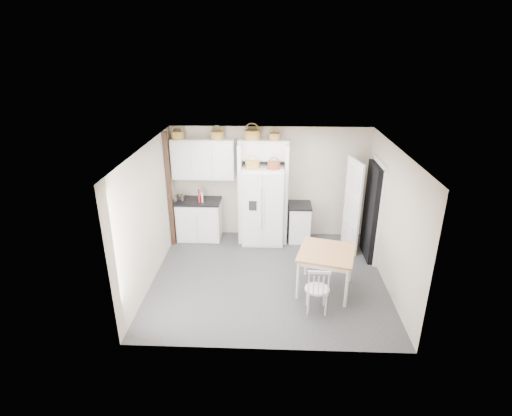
{
  "coord_description": "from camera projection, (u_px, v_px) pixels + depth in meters",
  "views": [
    {
      "loc": [
        0.04,
        -6.77,
        4.29
      ],
      "look_at": [
        -0.26,
        0.4,
        1.32
      ],
      "focal_mm": 28.0,
      "sensor_mm": 36.0,
      "label": 1
    }
  ],
  "objects": [
    {
      "name": "floor",
      "position": [
        268.0,
        277.0,
        7.89
      ],
      "size": [
        4.5,
        4.5,
        0.0
      ],
      "primitive_type": "plane",
      "color": "#262629",
      "rests_on": "ground"
    },
    {
      "name": "dining_table",
      "position": [
        325.0,
        271.0,
        7.36
      ],
      "size": [
        1.18,
        1.18,
        0.81
      ],
      "primitive_type": "cube",
      "rotation": [
        0.0,
        0.0,
        -0.25
      ],
      "color": "#9E5F38",
      "rests_on": "floor"
    },
    {
      "name": "counter_right",
      "position": [
        300.0,
        205.0,
        9.11
      ],
      "size": [
        0.52,
        0.61,
        0.04
      ],
      "primitive_type": "cube",
      "color": "black",
      "rests_on": "base_cab_right"
    },
    {
      "name": "cookbook_cream",
      "position": [
        202.0,
        197.0,
        9.04
      ],
      "size": [
        0.07,
        0.14,
        0.21
      ],
      "primitive_type": "cube",
      "rotation": [
        0.0,
        0.0,
        0.25
      ],
      "color": "silver",
      "rests_on": "counter_left"
    },
    {
      "name": "cookbook_red",
      "position": [
        199.0,
        196.0,
        9.04
      ],
      "size": [
        0.08,
        0.18,
        0.26
      ],
      "primitive_type": "cube",
      "rotation": [
        0.0,
        0.0,
        0.23
      ],
      "color": "#A41721",
      "rests_on": "counter_left"
    },
    {
      "name": "fridge_panel_right",
      "position": [
        286.0,
        193.0,
        9.01
      ],
      "size": [
        0.08,
        0.6,
        2.3
      ],
      "primitive_type": "cube",
      "color": "silver",
      "rests_on": "floor"
    },
    {
      "name": "wall_right",
      "position": [
        392.0,
        220.0,
        7.31
      ],
      "size": [
        0.0,
        4.0,
        4.0
      ],
      "primitive_type": "plane",
      "rotation": [
        1.57,
        0.0,
        -1.57
      ],
      "color": "#AF9D8B",
      "rests_on": "floor"
    },
    {
      "name": "upper_cabinet",
      "position": [
        203.0,
        159.0,
        8.91
      ],
      "size": [
        1.4,
        0.34,
        0.9
      ],
      "primitive_type": "cube",
      "color": "silver",
      "rests_on": "wall_back"
    },
    {
      "name": "basket_upper_a",
      "position": [
        178.0,
        135.0,
        8.73
      ],
      "size": [
        0.28,
        0.28,
        0.16
      ],
      "primitive_type": "cylinder",
      "color": "olive",
      "rests_on": "upper_cabinet"
    },
    {
      "name": "door_slab",
      "position": [
        352.0,
        206.0,
        8.66
      ],
      "size": [
        0.21,
        0.79,
        2.05
      ],
      "primitive_type": "cube",
      "rotation": [
        0.0,
        0.0,
        -1.36
      ],
      "color": "white",
      "rests_on": "floor"
    },
    {
      "name": "basket_fridge_b",
      "position": [
        274.0,
        166.0,
        8.58
      ],
      "size": [
        0.27,
        0.27,
        0.14
      ],
      "primitive_type": "cylinder",
      "color": "brown",
      "rests_on": "refrigerator"
    },
    {
      "name": "windsor_chair",
      "position": [
        317.0,
        289.0,
        6.77
      ],
      "size": [
        0.43,
        0.39,
        0.86
      ],
      "primitive_type": "cube",
      "rotation": [
        0.0,
        0.0,
        -0.03
      ],
      "color": "silver",
      "rests_on": "floor"
    },
    {
      "name": "base_cab_left",
      "position": [
        199.0,
        220.0,
        9.35
      ],
      "size": [
        0.99,
        0.62,
        0.91
      ],
      "primitive_type": "cube",
      "color": "silver",
      "rests_on": "floor"
    },
    {
      "name": "fridge_panel_left",
      "position": [
        241.0,
        193.0,
        9.05
      ],
      "size": [
        0.08,
        0.6,
        2.3
      ],
      "primitive_type": "cube",
      "color": "silver",
      "rests_on": "floor"
    },
    {
      "name": "basket_bridge_b",
      "position": [
        274.0,
        136.0,
        8.65
      ],
      "size": [
        0.25,
        0.25,
        0.14
      ],
      "primitive_type": "cylinder",
      "color": "olive",
      "rests_on": "bridge_cabinet"
    },
    {
      "name": "doorway_void",
      "position": [
        372.0,
        212.0,
        8.34
      ],
      "size": [
        0.18,
        0.85,
        2.05
      ],
      "primitive_type": "cube",
      "color": "black",
      "rests_on": "floor"
    },
    {
      "name": "toaster",
      "position": [
        180.0,
        198.0,
        9.05
      ],
      "size": [
        0.26,
        0.19,
        0.16
      ],
      "primitive_type": "cube",
      "rotation": [
        0.0,
        0.0,
        -0.28
      ],
      "color": "silver",
      "rests_on": "counter_left"
    },
    {
      "name": "basket_upper_c",
      "position": [
        217.0,
        135.0,
        8.7
      ],
      "size": [
        0.29,
        0.29,
        0.17
      ],
      "primitive_type": "cylinder",
      "color": "olive",
      "rests_on": "upper_cabinet"
    },
    {
      "name": "trim_post",
      "position": [
        169.0,
        191.0,
        8.73
      ],
      "size": [
        0.09,
        0.09,
        2.6
      ],
      "primitive_type": "cube",
      "color": "black",
      "rests_on": "floor"
    },
    {
      "name": "wall_back",
      "position": [
        270.0,
        183.0,
        9.24
      ],
      "size": [
        4.5,
        0.0,
        4.5
      ],
      "primitive_type": "plane",
      "rotation": [
        1.57,
        0.0,
        0.0
      ],
      "color": "#AF9D8B",
      "rests_on": "floor"
    },
    {
      "name": "refrigerator",
      "position": [
        263.0,
        205.0,
        9.05
      ],
      "size": [
        0.92,
        0.74,
        1.78
      ],
      "primitive_type": "cube",
      "color": "white",
      "rests_on": "floor"
    },
    {
      "name": "basket_fridge_a",
      "position": [
        252.0,
        165.0,
        8.59
      ],
      "size": [
        0.3,
        0.3,
        0.16
      ],
      "primitive_type": "cylinder",
      "color": "olive",
      "rests_on": "refrigerator"
    },
    {
      "name": "bridge_cabinet",
      "position": [
        264.0,
        150.0,
        8.78
      ],
      "size": [
        1.12,
        0.34,
        0.45
      ],
      "primitive_type": "cube",
      "color": "silver",
      "rests_on": "wall_back"
    },
    {
      "name": "counter_left",
      "position": [
        198.0,
        201.0,
        9.17
      ],
      "size": [
        1.03,
        0.66,
        0.04
      ],
      "primitive_type": "cube",
      "color": "black",
      "rests_on": "base_cab_left"
    },
    {
      "name": "base_cab_right",
      "position": [
        299.0,
        223.0,
        9.27
      ],
      "size": [
        0.48,
        0.58,
        0.85
      ],
      "primitive_type": "cube",
      "color": "silver",
      "rests_on": "floor"
    },
    {
      "name": "ceiling",
      "position": [
        270.0,
        149.0,
        6.9
      ],
      "size": [
        4.5,
        4.5,
        0.0
      ],
      "primitive_type": "plane",
      "color": "white",
      "rests_on": "wall_back"
    },
    {
      "name": "wall_left",
      "position": [
        149.0,
        215.0,
        7.48
      ],
      "size": [
        0.0,
        4.0,
        4.0
      ],
      "primitive_type": "plane",
      "rotation": [
        1.57,
        0.0,
        1.57
      ],
      "color": "#AF9D8B",
      "rests_on": "floor"
    },
    {
      "name": "basket_bridge_a",
      "position": [
        252.0,
        135.0,
        8.66
      ],
      "size": [
        0.35,
        0.35,
        0.2
      ],
      "primitive_type": "cylinder",
      "color": "olive",
      "rests_on": "bridge_cabinet"
    }
  ]
}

